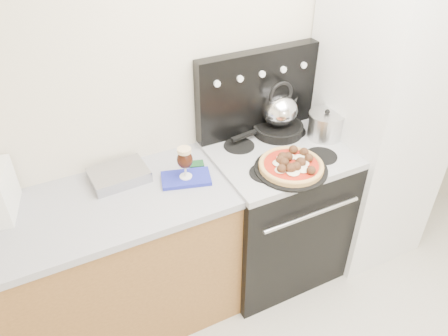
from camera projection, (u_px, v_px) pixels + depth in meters
room_shell at (396, 199)px, 1.62m from camera, size 3.52×3.01×2.52m
base_cabinet at (99, 274)px, 2.39m from camera, size 1.45×0.60×0.86m
countertop at (84, 212)px, 2.12m from camera, size 1.48×0.63×0.04m
stove_body at (274, 214)px, 2.76m from camera, size 0.76×0.65×0.88m
cooktop at (279, 154)px, 2.50m from camera, size 0.76×0.65×0.04m
backguard at (257, 92)px, 2.54m from camera, size 0.76×0.08×0.50m
fridge at (377, 121)px, 2.70m from camera, size 0.64×0.68×1.90m
foil_sheet at (119, 175)px, 2.28m from camera, size 0.30×0.23×0.06m
oven_mitt at (186, 178)px, 2.29m from camera, size 0.29×0.21×0.02m
beer_glass at (185, 163)px, 2.23m from camera, size 0.09×0.09×0.18m
pizza_pan at (291, 169)px, 2.33m from camera, size 0.50×0.50×0.01m
pizza at (291, 164)px, 2.31m from camera, size 0.37×0.37×0.05m
skillet at (278, 129)px, 2.64m from camera, size 0.34×0.34×0.05m
tea_kettle at (280, 107)px, 2.55m from camera, size 0.22×0.22×0.23m
stock_pot at (325, 126)px, 2.57m from camera, size 0.25×0.25×0.15m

